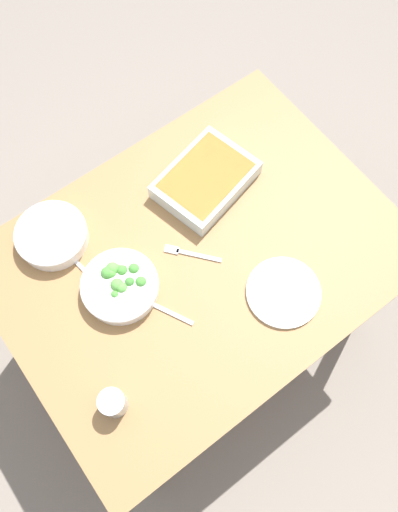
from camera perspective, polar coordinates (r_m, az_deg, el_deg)
name	(u,v)px	position (r m, az deg, el deg)	size (l,w,h in m)	color
ground_plane	(199,320)	(2.25, 0.00, -7.14)	(6.00, 6.00, 0.00)	slate
dining_table	(199,267)	(1.63, 0.00, -1.19)	(1.20, 0.90, 0.74)	olive
stew_bowl	(52,235)	(1.60, -16.10, 2.23)	(0.22, 0.22, 0.06)	white
broccoli_bowl	(120,285)	(1.50, -8.80, -3.27)	(0.23, 0.23, 0.07)	white
baking_dish	(206,179)	(1.63, 0.75, 8.55)	(0.34, 0.28, 0.06)	silver
drink_cup	(113,403)	(1.42, -9.53, -15.88)	(0.07, 0.07, 0.08)	#B2BCC6
side_plate	(283,292)	(1.52, 9.40, -4.02)	(0.22, 0.22, 0.01)	silver
spoon_by_stew	(77,263)	(1.58, -13.40, -0.78)	(0.04, 0.18, 0.01)	silver
spoon_by_broccoli	(158,307)	(1.49, -4.56, -5.68)	(0.10, 0.16, 0.01)	silver
fork_on_table	(188,253)	(1.55, -1.18, 0.30)	(0.13, 0.15, 0.01)	silver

